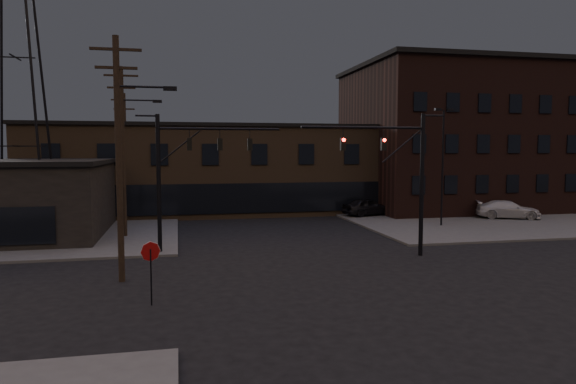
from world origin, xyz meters
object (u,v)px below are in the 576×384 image
at_px(parked_car_lot_a, 368,207).
at_px(car_crossing, 273,204).
at_px(traffic_signal_far, 181,167).
at_px(parked_car_lot_b, 508,209).
at_px(stop_sign, 151,258).
at_px(traffic_signal_near, 403,169).

xyz_separation_m(parked_car_lot_a, car_crossing, (-7.65, 4.80, -0.09)).
relative_size(traffic_signal_far, parked_car_lot_b, 1.54).
distance_m(traffic_signal_far, parked_car_lot_b, 28.90).
bearing_deg(stop_sign, parked_car_lot_a, 52.42).
bearing_deg(traffic_signal_far, car_crossing, 63.94).
height_order(parked_car_lot_a, parked_car_lot_b, parked_car_lot_a).
xyz_separation_m(traffic_signal_far, stop_sign, (-1.28, -9.99, -3.17)).
bearing_deg(parked_car_lot_a, traffic_signal_near, 152.29).
bearing_deg(stop_sign, traffic_signal_far, 82.68).
relative_size(traffic_signal_far, stop_sign, 3.23).
height_order(traffic_signal_far, parked_car_lot_b, traffic_signal_far).
bearing_deg(parked_car_lot_b, traffic_signal_far, 130.48).
xyz_separation_m(traffic_signal_far, parked_car_lot_a, (16.27, 12.83, -4.08)).
height_order(traffic_signal_near, parked_car_lot_a, traffic_signal_near).
bearing_deg(car_crossing, parked_car_lot_b, -47.93).
bearing_deg(car_crossing, traffic_signal_near, -102.63).
distance_m(parked_car_lot_a, parked_car_lot_b, 11.86).
bearing_deg(stop_sign, traffic_signal_near, 25.90).
height_order(stop_sign, car_crossing, stop_sign).
xyz_separation_m(traffic_signal_near, stop_sign, (-13.36, -6.49, -3.09)).
bearing_deg(parked_car_lot_b, parked_car_lot_a, 91.82).
xyz_separation_m(traffic_signal_near, parked_car_lot_a, (4.19, 16.33, -4.00)).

